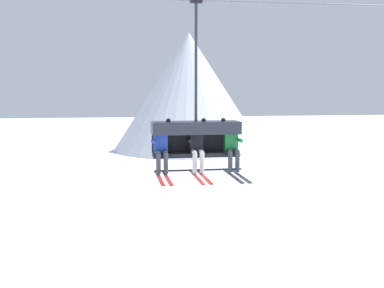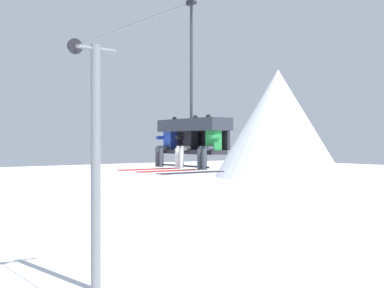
{
  "view_description": "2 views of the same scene",
  "coord_description": "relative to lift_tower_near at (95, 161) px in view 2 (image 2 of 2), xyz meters",
  "views": [
    {
      "loc": [
        -2.15,
        -12.21,
        6.78
      ],
      "look_at": [
        -0.37,
        -0.98,
        5.45
      ],
      "focal_mm": 45.0,
      "sensor_mm": 36.0,
      "label": 1
    },
    {
      "loc": [
        9.01,
        -7.95,
        5.39
      ],
      "look_at": [
        -0.19,
        -0.82,
        5.36
      ],
      "focal_mm": 45.0,
      "sensor_mm": 36.0,
      "label": 2
    }
  ],
  "objects": [
    {
      "name": "mountain_peak_west",
      "position": [
        -35.59,
        49.18,
        3.75
      ],
      "size": [
        19.98,
        19.98,
        16.94
      ],
      "color": "white",
      "rests_on": "ground_plane"
    },
    {
      "name": "lift_tower_near",
      "position": [
        0.0,
        0.0,
        0.0
      ],
      "size": [
        0.36,
        1.88,
        9.09
      ],
      "color": "slate",
      "rests_on": "ground_plane"
    },
    {
      "name": "chairlift_chair",
      "position": [
        6.76,
        -0.71,
        1.0
      ],
      "size": [
        2.14,
        0.74,
        4.05
      ],
      "color": "#232328"
    },
    {
      "name": "skier_blue",
      "position": [
        5.9,
        -0.92,
        0.69
      ],
      "size": [
        0.48,
        1.7,
        1.34
      ],
      "color": "#2847B7"
    },
    {
      "name": "skier_black",
      "position": [
        6.76,
        -0.92,
        0.69
      ],
      "size": [
        0.48,
        1.7,
        1.34
      ],
      "color": "black"
    },
    {
      "name": "skier_green",
      "position": [
        7.61,
        -0.92,
        0.69
      ],
      "size": [
        0.48,
        1.7,
        1.34
      ],
      "color": "#23843D"
    }
  ]
}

